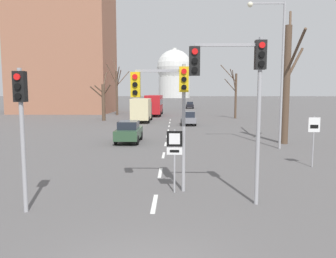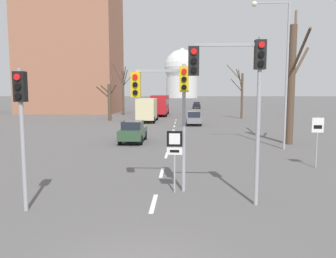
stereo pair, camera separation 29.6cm
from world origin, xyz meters
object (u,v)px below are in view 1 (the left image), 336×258
at_px(traffic_signal_near_right, 238,79).
at_px(route_sign_post, 174,150).
at_px(street_lamp_right, 277,61).
at_px(sedan_far_left, 156,105).
at_px(sedan_near_left, 190,105).
at_px(sedan_mid_centre, 129,131).
at_px(traffic_signal_near_left, 21,113).
at_px(delivery_truck, 142,109).
at_px(traffic_signal_centre_tall, 167,96).
at_px(sedan_near_right, 188,118).
at_px(city_bus, 154,104).
at_px(speed_limit_sign, 314,133).

height_order(traffic_signal_near_right, route_sign_post, traffic_signal_near_right).
xyz_separation_m(street_lamp_right, sedan_far_left, (-11.69, 59.51, -5.23)).
bearing_deg(sedan_near_left, sedan_mid_centre, -97.30).
distance_m(traffic_signal_near_left, street_lamp_right, 17.39).
bearing_deg(sedan_far_left, traffic_signal_near_right, -84.45).
relative_size(traffic_signal_near_left, delivery_truck, 0.65).
height_order(traffic_signal_centre_tall, sedan_mid_centre, traffic_signal_centre_tall).
bearing_deg(traffic_signal_near_right, sedan_near_right, 91.02).
bearing_deg(delivery_truck, traffic_signal_centre_tall, -82.38).
height_order(traffic_signal_centre_tall, route_sign_post, traffic_signal_centre_tall).
height_order(traffic_signal_near_right, sedan_far_left, traffic_signal_near_right).
bearing_deg(sedan_near_left, traffic_signal_centre_tall, -93.26).
distance_m(traffic_signal_near_right, sedan_mid_centre, 15.84).
bearing_deg(traffic_signal_near_left, sedan_near_left, 83.26).
relative_size(traffic_signal_near_left, sedan_near_left, 1.17).
xyz_separation_m(traffic_signal_near_left, street_lamp_right, (11.76, 12.51, 2.75)).
distance_m(traffic_signal_near_left, sedan_mid_centre, 15.50).
relative_size(sedan_mid_centre, city_bus, 0.41).
distance_m(speed_limit_sign, street_lamp_right, 7.09).
bearing_deg(city_bus, route_sign_post, -85.34).
distance_m(route_sign_post, sedan_near_right, 27.18).
relative_size(speed_limit_sign, delivery_truck, 0.37).
bearing_deg(sedan_far_left, street_lamp_right, -78.88).
relative_size(route_sign_post, sedan_mid_centre, 0.56).
distance_m(traffic_signal_centre_tall, traffic_signal_near_left, 5.17).
height_order(traffic_signal_centre_tall, sedan_near_right, traffic_signal_centre_tall).
relative_size(traffic_signal_near_left, street_lamp_right, 0.47).
bearing_deg(traffic_signal_near_right, street_lamp_right, 67.57).
xyz_separation_m(sedan_near_left, sedan_far_left, (-8.46, -0.22, -0.07)).
relative_size(street_lamp_right, sedan_near_left, 2.51).
bearing_deg(speed_limit_sign, sedan_near_left, 93.11).
xyz_separation_m(traffic_signal_near_right, sedan_mid_centre, (-5.74, 14.35, -3.48)).
bearing_deg(route_sign_post, sedan_mid_centre, 105.47).
bearing_deg(city_bus, traffic_signal_near_right, -82.84).
distance_m(traffic_signal_centre_tall, sedan_mid_centre, 13.61).
bearing_deg(sedan_mid_centre, sedan_near_left, 82.70).
bearing_deg(sedan_near_left, street_lamp_right, -86.91).
relative_size(traffic_signal_centre_tall, traffic_signal_near_left, 1.07).
relative_size(route_sign_post, sedan_near_right, 0.62).
bearing_deg(city_bus, street_lamp_right, -72.86).
bearing_deg(street_lamp_right, traffic_signal_centre_tall, -125.48).
bearing_deg(sedan_mid_centre, city_bus, 90.01).
bearing_deg(traffic_signal_near_right, route_sign_post, 149.06).
distance_m(traffic_signal_near_left, speed_limit_sign, 13.94).
xyz_separation_m(traffic_signal_centre_tall, speed_limit_sign, (7.53, 4.40, -1.96)).
height_order(traffic_signal_near_right, speed_limit_sign, traffic_signal_near_right).
bearing_deg(sedan_near_right, sedan_far_left, 98.53).
distance_m(sedan_mid_centre, city_bus, 31.40).
xyz_separation_m(traffic_signal_near_left, sedan_mid_centre, (1.23, 15.27, -2.39)).
distance_m(traffic_signal_centre_tall, route_sign_post, 2.11).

